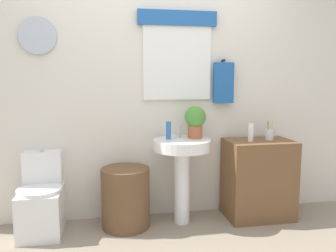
# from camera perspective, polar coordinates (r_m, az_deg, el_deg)

# --- Properties ---
(back_wall) EXTENTS (4.40, 0.18, 2.60)m
(back_wall) POSITION_cam_1_polar(r_m,az_deg,el_deg) (3.42, -2.34, 6.77)
(back_wall) COLOR silver
(back_wall) RESTS_ON ground_plane
(toilet) EXTENTS (0.38, 0.51, 0.73)m
(toilet) POSITION_cam_1_polar(r_m,az_deg,el_deg) (3.36, -20.08, -11.61)
(toilet) COLOR white
(toilet) RESTS_ON ground_plane
(laundry_hamper) EXTENTS (0.45, 0.45, 0.56)m
(laundry_hamper) POSITION_cam_1_polar(r_m,az_deg,el_deg) (3.28, -7.00, -11.64)
(laundry_hamper) COLOR brown
(laundry_hamper) RESTS_ON ground_plane
(pedestal_sink) EXTENTS (0.53, 0.53, 0.81)m
(pedestal_sink) POSITION_cam_1_polar(r_m,az_deg,el_deg) (3.26, 2.32, -5.61)
(pedestal_sink) COLOR white
(pedestal_sink) RESTS_ON ground_plane
(faucet) EXTENTS (0.03, 0.03, 0.10)m
(faucet) POSITION_cam_1_polar(r_m,az_deg,el_deg) (3.33, 1.89, -1.04)
(faucet) COLOR silver
(faucet) RESTS_ON pedestal_sink
(wooden_cabinet) EXTENTS (0.64, 0.44, 0.77)m
(wooden_cabinet) POSITION_cam_1_polar(r_m,az_deg,el_deg) (3.56, 14.66, -8.44)
(wooden_cabinet) COLOR brown
(wooden_cabinet) RESTS_ON ground_plane
(soap_bottle) EXTENTS (0.05, 0.05, 0.17)m
(soap_bottle) POSITION_cam_1_polar(r_m,az_deg,el_deg) (3.23, 0.08, -0.71)
(soap_bottle) COLOR #2D6BB7
(soap_bottle) RESTS_ON pedestal_sink
(potted_plant) EXTENTS (0.21, 0.21, 0.31)m
(potted_plant) POSITION_cam_1_polar(r_m,az_deg,el_deg) (3.28, 4.51, 1.00)
(potted_plant) COLOR #AD5B38
(potted_plant) RESTS_ON pedestal_sink
(lotion_bottle) EXTENTS (0.05, 0.05, 0.17)m
(lotion_bottle) POSITION_cam_1_polar(r_m,az_deg,el_deg) (3.38, 13.51, -1.03)
(lotion_bottle) COLOR white
(lotion_bottle) RESTS_ON wooden_cabinet
(toothbrush_cup) EXTENTS (0.08, 0.08, 0.19)m
(toothbrush_cup) POSITION_cam_1_polar(r_m,az_deg,el_deg) (3.53, 16.41, -1.33)
(toothbrush_cup) COLOR silver
(toothbrush_cup) RESTS_ON wooden_cabinet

